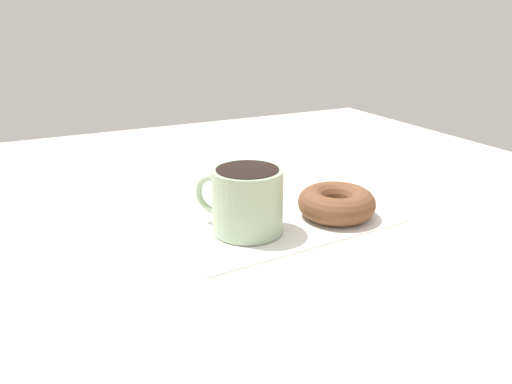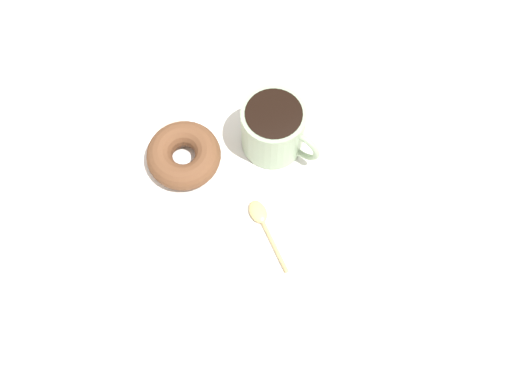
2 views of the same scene
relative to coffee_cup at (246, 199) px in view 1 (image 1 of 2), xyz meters
The scene contains 5 objects.
ground_plane 11.12cm from the coffee_cup, 48.35° to the left, with size 120.00×120.00×2.00cm, color beige.
napkin 10.36cm from the coffee_cup, 55.75° to the left, with size 31.43×31.43×0.30cm, color white.
coffee_cup is the anchor object (origin of this frame).
donut 13.76cm from the coffee_cup, ahead, with size 10.93×10.93×3.81cm, color brown.
spoon 13.35cm from the coffee_cup, 64.11° to the left, with size 2.79×11.57×0.90cm.
Camera 1 is at (-32.09, -61.61, 27.70)cm, focal length 35.00 mm.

